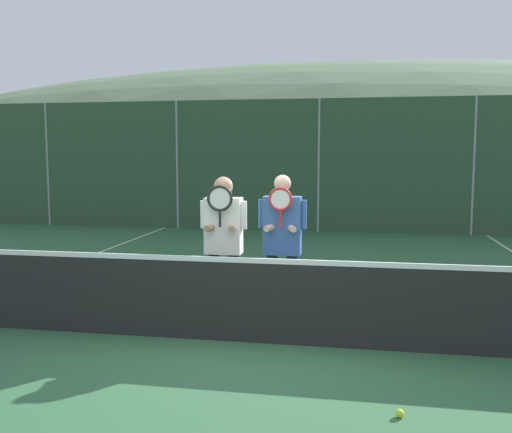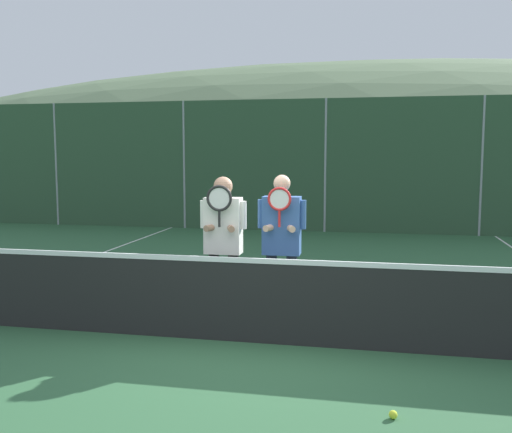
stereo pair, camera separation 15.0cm
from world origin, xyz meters
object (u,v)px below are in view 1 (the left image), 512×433
at_px(tennis_ball_on_court, 400,413).
at_px(car_center, 450,194).
at_px(player_leftmost, 223,236).
at_px(player_center_left, 282,238).
at_px(car_left_of_center, 288,192).
at_px(car_far_left, 136,190).

bearing_deg(tennis_ball_on_court, car_center, 80.07).
distance_m(player_leftmost, tennis_ball_on_court, 3.14).
bearing_deg(player_center_left, car_center, 71.88).
distance_m(car_left_of_center, car_center, 4.80).
height_order(car_far_left, tennis_ball_on_court, car_far_left).
xyz_separation_m(car_left_of_center, tennis_ball_on_court, (2.53, -13.10, -0.85)).
relative_size(car_far_left, car_left_of_center, 1.08).
relative_size(player_center_left, tennis_ball_on_court, 26.81).
bearing_deg(player_center_left, player_leftmost, -179.44).
distance_m(player_center_left, car_left_of_center, 10.95).
xyz_separation_m(player_center_left, tennis_ball_on_court, (1.24, -2.23, -1.04)).
relative_size(car_far_left, car_center, 1.11).
relative_size(player_leftmost, player_center_left, 0.99).
distance_m(car_far_left, car_center, 9.83).
bearing_deg(car_far_left, car_left_of_center, -1.32).
bearing_deg(car_left_of_center, car_far_left, 178.68).
xyz_separation_m(car_far_left, tennis_ball_on_court, (7.55, -13.22, -0.85)).
relative_size(player_leftmost, car_far_left, 0.39).
bearing_deg(car_left_of_center, player_center_left, -83.26).
bearing_deg(car_left_of_center, player_leftmost, -87.01).
relative_size(player_leftmost, tennis_ball_on_court, 26.42).
relative_size(car_center, tennis_ball_on_court, 61.27).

